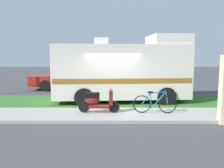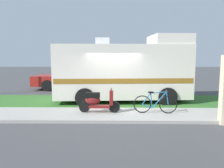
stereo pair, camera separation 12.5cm
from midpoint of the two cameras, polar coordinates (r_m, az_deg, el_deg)
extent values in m
plane|color=#424244|center=(10.10, 0.87, -6.42)|extent=(80.00, 80.00, 0.00)
cube|color=#9E9B93|center=(8.93, 0.86, -7.84)|extent=(24.00, 2.00, 0.12)
cube|color=#336628|center=(11.56, 0.88, -4.48)|extent=(24.00, 3.40, 0.08)
cube|color=silver|center=(11.62, 2.80, 3.37)|extent=(6.78, 3.01, 2.61)
cube|color=silver|center=(12.09, 14.52, 10.68)|extent=(1.95, 2.57, 0.50)
cube|color=#8C601E|center=(11.65, 2.79, 1.44)|extent=(6.65, 3.02, 0.24)
cube|color=black|center=(12.36, 18.28, 5.37)|extent=(0.22, 2.20, 0.90)
cube|color=silver|center=(11.56, -2.15, 10.72)|extent=(0.74, 0.64, 0.36)
cylinder|color=black|center=(13.31, 11.10, -1.29)|extent=(0.92, 0.34, 0.90)
cylinder|color=black|center=(10.94, 14.20, -3.18)|extent=(0.92, 0.34, 0.90)
cylinder|color=black|center=(12.94, -5.83, -1.43)|extent=(0.92, 0.34, 0.90)
cylinder|color=black|center=(10.49, -6.55, -3.44)|extent=(0.92, 0.34, 0.90)
cylinder|color=black|center=(9.00, 1.01, -5.87)|extent=(0.44, 0.11, 0.44)
cylinder|color=black|center=(9.10, -6.58, -5.78)|extent=(0.44, 0.11, 0.44)
cube|color=maroon|center=(9.03, -2.81, -5.71)|extent=(0.84, 0.29, 0.10)
cube|color=black|center=(8.96, -4.51, -2.82)|extent=(0.56, 0.27, 0.20)
ellipsoid|color=maroon|center=(9.00, -4.49, -4.08)|extent=(0.61, 0.31, 0.36)
cube|color=maroon|center=(8.93, 0.25, -3.49)|extent=(0.15, 0.32, 0.56)
cylinder|color=black|center=(8.87, 0.25, -1.27)|extent=(0.04, 0.50, 0.04)
sphere|color=white|center=(8.90, 0.25, -2.35)|extent=(0.12, 0.12, 0.12)
torus|color=black|center=(9.12, 14.46, -5.09)|extent=(0.70, 0.08, 0.70)
torus|color=black|center=(9.00, 8.09, -5.10)|extent=(0.70, 0.08, 0.70)
cylinder|color=#1E6699|center=(9.03, 12.28, -4.04)|extent=(0.57, 0.07, 0.68)
cylinder|color=#1E6699|center=(9.00, 10.36, -4.19)|extent=(0.10, 0.04, 0.61)
cylinder|color=#1E6699|center=(8.97, 12.14, -2.13)|extent=(0.61, 0.07, 0.09)
cylinder|color=#1E6699|center=(9.03, 9.31, -5.59)|extent=(0.40, 0.06, 0.19)
cylinder|color=#1E6699|center=(8.96, 9.15, -3.70)|extent=(0.35, 0.06, 0.47)
cylinder|color=#1E6699|center=(9.06, 14.26, -3.55)|extent=(0.12, 0.04, 0.51)
cube|color=black|center=(8.93, 10.22, -2.09)|extent=(0.21, 0.11, 0.06)
cylinder|color=black|center=(9.01, 14.06, -1.73)|extent=(0.06, 0.52, 0.03)
cube|color=maroon|center=(15.91, -3.67, 2.15)|extent=(2.68, 2.20, 1.42)
cube|color=black|center=(15.88, -3.68, 3.62)|extent=(2.56, 2.21, 0.44)
cube|color=maroon|center=(16.57, -13.50, 0.93)|extent=(3.26, 2.23, 0.71)
cylinder|color=black|center=(16.92, -2.53, 0.37)|extent=(0.77, 0.28, 0.76)
cylinder|color=black|center=(14.97, -3.40, -0.52)|extent=(0.77, 0.28, 0.76)
cylinder|color=black|center=(17.65, -13.66, 0.45)|extent=(0.77, 0.28, 0.76)
cylinder|color=black|center=(15.79, -15.84, -0.38)|extent=(0.77, 0.28, 0.76)
camera|label=1|loc=(0.06, -89.65, 0.04)|focal=36.04mm
camera|label=2|loc=(0.06, 90.35, -0.04)|focal=36.04mm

